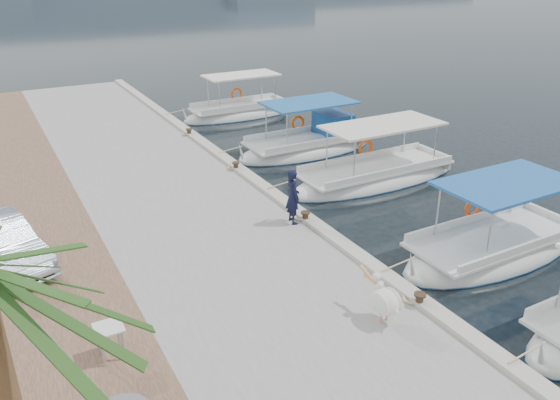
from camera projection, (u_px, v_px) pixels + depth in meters
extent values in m
plane|color=black|center=(343.00, 255.00, 15.68)|extent=(400.00, 400.00, 0.00)
cube|color=gray|center=(183.00, 205.00, 18.25)|extent=(6.00, 40.00, 0.50)
cube|color=#ACA498|center=(257.00, 181.00, 19.35)|extent=(0.44, 40.00, 0.12)
cube|color=brown|center=(21.00, 239.00, 16.03)|extent=(4.00, 40.00, 0.50)
ellipsoid|color=white|center=(492.00, 253.00, 15.67)|extent=(6.31, 2.40, 1.30)
ellipsoid|color=#14498C|center=(492.00, 254.00, 15.67)|extent=(6.35, 2.45, 0.22)
cube|color=white|center=(495.00, 238.00, 15.46)|extent=(5.18, 2.07, 0.08)
cube|color=#215AA6|center=(508.00, 183.00, 14.87)|extent=(3.79, 2.21, 0.08)
cylinder|color=silver|center=(489.00, 237.00, 13.79)|extent=(0.05, 0.05, 1.60)
torus|color=#FF510D|center=(473.00, 207.00, 16.33)|extent=(0.68, 0.12, 0.68)
ellipsoid|color=white|center=(375.00, 180.00, 20.83)|extent=(7.49, 2.28, 1.30)
ellipsoid|color=#14498C|center=(375.00, 181.00, 20.84)|extent=(7.53, 2.32, 0.22)
cube|color=white|center=(376.00, 168.00, 20.63)|extent=(6.15, 1.96, 0.08)
cube|color=silver|center=(383.00, 125.00, 20.05)|extent=(4.50, 2.10, 0.08)
cylinder|color=silver|center=(354.00, 162.00, 18.87)|extent=(0.05, 0.05, 1.60)
torus|color=#FF510D|center=(366.00, 147.00, 21.44)|extent=(0.68, 0.12, 0.68)
ellipsoid|color=white|center=(305.00, 151.00, 23.97)|extent=(6.39, 2.43, 1.30)
ellipsoid|color=#14498C|center=(305.00, 151.00, 23.98)|extent=(6.42, 2.48, 0.22)
cube|color=white|center=(305.00, 140.00, 23.77)|extent=(5.24, 2.09, 0.08)
cube|color=#2161A7|center=(309.00, 103.00, 23.17)|extent=(3.83, 2.23, 0.08)
cylinder|color=silver|center=(287.00, 132.00, 22.08)|extent=(0.05, 0.05, 1.60)
torus|color=#FF510D|center=(298.00, 123.00, 24.64)|extent=(0.68, 0.12, 0.68)
cube|color=#14498C|center=(333.00, 123.00, 24.18)|extent=(1.20, 1.70, 1.00)
ellipsoid|color=white|center=(240.00, 115.00, 29.39)|extent=(6.41, 2.08, 1.30)
ellipsoid|color=#14498C|center=(240.00, 116.00, 29.39)|extent=(6.44, 2.12, 0.22)
cube|color=white|center=(239.00, 106.00, 29.18)|extent=(5.25, 1.79, 0.08)
cube|color=white|center=(241.00, 75.00, 28.59)|extent=(3.84, 1.91, 0.08)
cylinder|color=silver|center=(220.00, 98.00, 27.60)|extent=(0.05, 0.05, 1.60)
torus|color=#FF510D|center=(236.00, 94.00, 29.92)|extent=(0.68, 0.12, 0.68)
cylinder|color=black|center=(419.00, 300.00, 12.46)|extent=(0.18, 0.18, 0.30)
cylinder|color=black|center=(420.00, 295.00, 12.40)|extent=(0.28, 0.28, 0.05)
cylinder|color=black|center=(305.00, 217.00, 16.46)|extent=(0.18, 0.18, 0.30)
cylinder|color=black|center=(305.00, 213.00, 16.40)|extent=(0.28, 0.28, 0.05)
cylinder|color=black|center=(236.00, 167.00, 20.46)|extent=(0.18, 0.18, 0.30)
cylinder|color=black|center=(236.00, 163.00, 20.40)|extent=(0.28, 0.28, 0.05)
cylinder|color=black|center=(189.00, 133.00, 24.45)|extent=(0.18, 0.18, 0.30)
cylinder|color=black|center=(189.00, 129.00, 24.39)|extent=(0.28, 0.28, 0.05)
cylinder|color=tan|center=(381.00, 316.00, 11.89)|extent=(0.05, 0.05, 0.32)
cylinder|color=tan|center=(387.00, 314.00, 11.96)|extent=(0.05, 0.05, 0.32)
ellipsoid|color=white|center=(385.00, 302.00, 11.78)|extent=(0.46, 0.75, 0.59)
cylinder|color=white|center=(378.00, 286.00, 11.90)|extent=(0.13, 0.27, 0.31)
sphere|color=white|center=(376.00, 277.00, 11.90)|extent=(0.19, 0.19, 0.19)
cone|color=#EAA566|center=(368.00, 274.00, 12.17)|extent=(0.10, 0.57, 0.23)
imported|color=black|center=(293.00, 196.00, 16.16)|extent=(0.48, 0.66, 1.69)
imported|color=silver|center=(1.00, 244.00, 13.95)|extent=(2.36, 3.97, 1.24)
cylinder|color=silver|center=(103.00, 352.00, 10.53)|extent=(0.06, 0.06, 0.70)
cylinder|color=silver|center=(124.00, 345.00, 10.71)|extent=(0.06, 0.06, 0.70)
cylinder|color=silver|center=(98.00, 340.00, 10.85)|extent=(0.06, 0.06, 0.70)
cylinder|color=silver|center=(118.00, 334.00, 11.03)|extent=(0.06, 0.06, 0.70)
cube|color=white|center=(108.00, 327.00, 10.63)|extent=(0.55, 0.55, 0.03)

